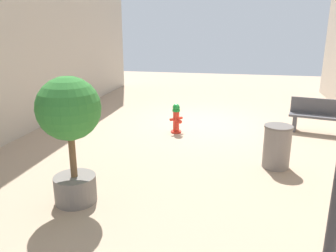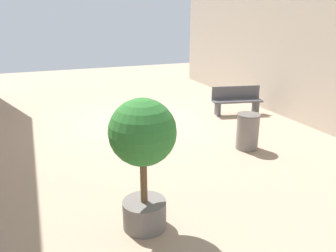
% 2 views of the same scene
% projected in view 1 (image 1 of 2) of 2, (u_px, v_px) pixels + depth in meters
% --- Properties ---
extents(ground_plane, '(23.40, 23.40, 0.00)m').
position_uv_depth(ground_plane, '(202.00, 124.00, 10.40)').
color(ground_plane, tan).
extents(fire_hydrant, '(0.36, 0.36, 0.83)m').
position_uv_depth(fire_hydrant, '(176.00, 118.00, 9.43)').
color(fire_hydrant, red).
rests_on(fire_hydrant, ground_plane).
extents(bench_near, '(1.74, 0.80, 0.95)m').
position_uv_depth(bench_near, '(321.00, 116.00, 9.38)').
color(bench_near, '#4C4C51').
rests_on(bench_near, ground_plane).
extents(planter_tree, '(1.03, 1.03, 2.14)m').
position_uv_depth(planter_tree, '(70.00, 123.00, 5.41)').
color(planter_tree, slate).
rests_on(planter_tree, ground_plane).
extents(trash_bin, '(0.58, 0.58, 0.92)m').
position_uv_depth(trash_bin, '(277.00, 147.00, 7.07)').
color(trash_bin, slate).
rests_on(trash_bin, ground_plane).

